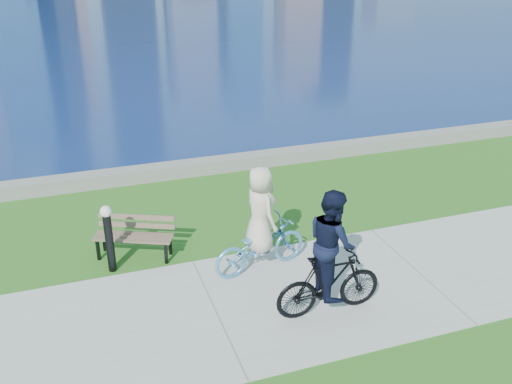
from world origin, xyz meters
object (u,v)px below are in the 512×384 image
at_px(bollard_lamp, 109,234).
at_px(cyclist_woman, 260,233).
at_px(park_bench, 135,233).
at_px(cyclist_man, 330,264).

distance_m(bollard_lamp, cyclist_woman, 2.85).
xyz_separation_m(park_bench, cyclist_man, (2.82, -3.02, 0.48)).
xyz_separation_m(cyclist_woman, cyclist_man, (0.64, -1.68, 0.17)).
distance_m(park_bench, cyclist_man, 4.16).
bearing_deg(cyclist_man, park_bench, 43.66).
bearing_deg(cyclist_woman, bollard_lamp, 60.15).
bearing_deg(park_bench, cyclist_woman, -6.89).
relative_size(park_bench, cyclist_man, 0.72).
height_order(bollard_lamp, cyclist_woman, cyclist_woman).
xyz_separation_m(park_bench, cyclist_woman, (2.18, -1.34, 0.31)).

